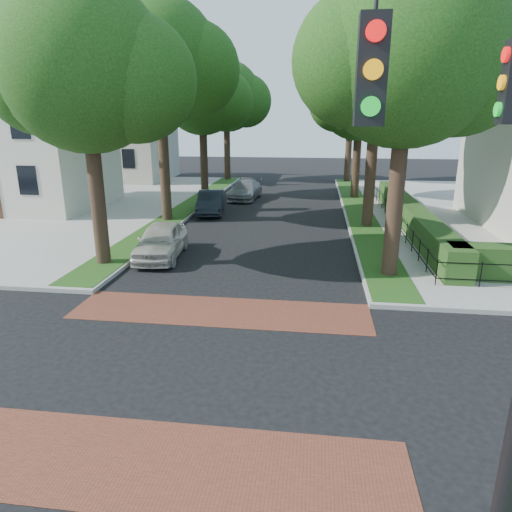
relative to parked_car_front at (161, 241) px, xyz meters
The scene contains 20 objects.
ground 9.18m from the parked_car_front, 66.84° to the right, with size 120.00×120.00×0.00m, color black.
crosswalk_far 6.38m from the parked_car_front, 55.39° to the right, with size 9.00×2.20×0.01m, color brown.
crosswalk_near 12.18m from the parked_car_front, 72.78° to the right, with size 9.00×2.20×0.01m, color brown.
grass_strip_ne 13.98m from the parked_car_front, 49.89° to the left, with size 1.60×29.80×0.02m, color #184313.
grass_strip_nw 10.85m from the parked_car_front, 99.56° to the left, with size 1.60×29.80×0.02m, color #184313.
tree_right_near 11.57m from the parked_car_front, ahead, with size 7.75×6.67×10.66m.
tree_right_mid 13.57m from the parked_car_front, 36.57° to the left, with size 8.25×7.09×11.22m.
tree_right_far 19.30m from the parked_car_front, 59.80° to the left, with size 7.25×6.23×9.74m.
tree_right_back 27.26m from the parked_car_front, 69.65° to the left, with size 7.50×6.45×10.20m.
tree_left_near 6.89m from the parked_car_front, 146.54° to the right, with size 7.50×6.45×10.20m.
tree_left_mid 10.39m from the parked_car_front, 104.71° to the left, with size 8.00×6.88×11.48m.
tree_left_far 17.14m from the parked_car_front, 96.51° to the left, with size 7.00×6.02×9.86m.
tree_left_back 25.77m from the parked_car_front, 94.14° to the left, with size 7.75×6.66×10.44m.
hedge_main_road 13.08m from the parked_car_front, 30.22° to the left, with size 1.00×18.00×1.20m, color #234618.
fence_main_road 12.39m from the parked_car_front, 32.08° to the left, with size 0.06×18.00×0.90m, color black, non-canonical shape.
house_left_near 15.87m from the parked_car_front, 141.15° to the left, with size 10.00×9.00×10.14m.
house_left_far 26.76m from the parked_car_front, 116.76° to the left, with size 10.00×9.00×10.14m.
parked_car_front is the anchor object (origin of this frame).
parked_car_middle 9.28m from the parked_car_front, 90.00° to the left, with size 1.47×4.22×1.39m, color black.
parked_car_rear 14.76m from the parked_car_front, 84.95° to the left, with size 1.86×4.57×1.33m, color gray.
Camera 1 is at (2.72, -9.30, 5.63)m, focal length 32.00 mm.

